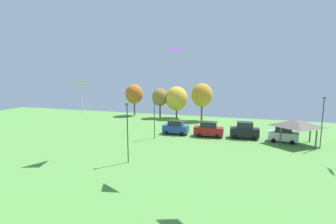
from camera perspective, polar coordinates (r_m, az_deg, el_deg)
The scene contains 14 objects.
kite_flying_3 at distance 31.90m, azimuth -17.63°, elevation 4.87°, with size 2.33×2.70×3.45m.
kite_flying_7 at distance 25.37m, azimuth 0.09°, elevation 11.35°, with size 2.37×2.10×0.44m.
parked_car_leftmost at distance 44.12m, azimuth 1.69°, elevation -3.37°, with size 4.28×2.10×2.32m.
parked_car_second_from_left at distance 42.90m, azimuth 8.85°, elevation -3.75°, with size 4.71×2.14×2.44m.
parked_car_third_from_left at distance 42.95m, azimuth 16.34°, elevation -3.87°, with size 4.47×2.16×2.63m.
parked_car_rightmost_in_row at distance 42.66m, azimuth 23.82°, elevation -4.49°, with size 4.31×2.49×2.39m.
park_pavilion at distance 41.98m, azimuth 26.20°, elevation -2.20°, with size 5.80×5.06×3.60m.
light_post_0 at distance 30.13m, azimuth -8.80°, elevation -3.85°, with size 0.36×0.20×6.91m.
light_post_2 at distance 40.98m, azimuth 30.57°, elevation -1.53°, with size 0.36×0.20×7.07m.
light_post_3 at distance 40.84m, azimuth -3.00°, elevation -1.14°, with size 0.36×0.20×6.00m.
treeline_tree_0 at distance 63.27m, azimuth -7.38°, elevation 3.90°, with size 4.21×4.21×7.51m.
treeline_tree_1 at distance 59.59m, azimuth -1.75°, elevation 3.20°, with size 3.61×3.61×6.69m.
treeline_tree_2 at distance 59.07m, azimuth 1.89°, elevation 2.93°, with size 4.95×4.95×7.19m.
treeline_tree_3 at distance 56.28m, azimuth 7.40°, elevation 3.69°, with size 4.51×4.51×8.03m.
Camera 1 is at (5.27, -0.75, 10.32)m, focal length 28.00 mm.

